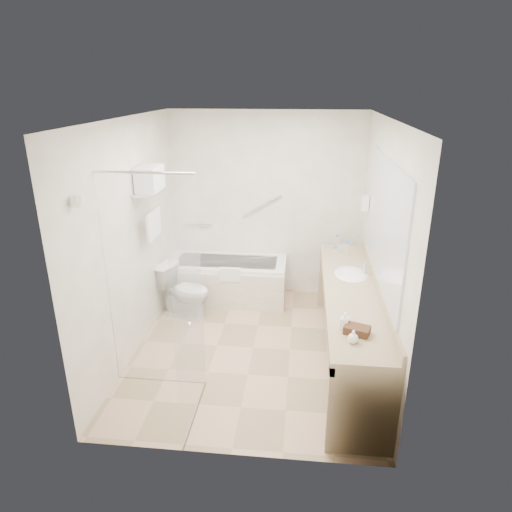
# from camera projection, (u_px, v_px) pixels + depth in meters

# --- Properties ---
(floor) EXTENTS (3.20, 3.20, 0.00)m
(floor) POSITION_uv_depth(u_px,v_px,m) (253.00, 348.00, 5.17)
(floor) COLOR tan
(floor) RESTS_ON ground
(ceiling) EXTENTS (2.60, 3.20, 0.10)m
(ceiling) POSITION_uv_depth(u_px,v_px,m) (253.00, 118.00, 4.28)
(ceiling) COLOR silver
(ceiling) RESTS_ON wall_back
(wall_back) EXTENTS (2.60, 0.10, 2.50)m
(wall_back) POSITION_uv_depth(u_px,v_px,m) (266.00, 205.00, 6.21)
(wall_back) COLOR white
(wall_back) RESTS_ON ground
(wall_front) EXTENTS (2.60, 0.10, 2.50)m
(wall_front) POSITION_uv_depth(u_px,v_px,m) (228.00, 318.00, 3.24)
(wall_front) COLOR white
(wall_front) RESTS_ON ground
(wall_left) EXTENTS (0.10, 3.20, 2.50)m
(wall_left) POSITION_uv_depth(u_px,v_px,m) (132.00, 239.00, 4.86)
(wall_left) COLOR white
(wall_left) RESTS_ON ground
(wall_right) EXTENTS (0.10, 3.20, 2.50)m
(wall_right) POSITION_uv_depth(u_px,v_px,m) (381.00, 248.00, 4.60)
(wall_right) COLOR white
(wall_right) RESTS_ON ground
(bathtub) EXTENTS (1.60, 0.73, 0.59)m
(bathtub) POSITION_uv_depth(u_px,v_px,m) (227.00, 280.00, 6.28)
(bathtub) COLOR white
(bathtub) RESTS_ON floor
(grab_bar_short) EXTENTS (0.40, 0.03, 0.03)m
(grab_bar_short) POSITION_uv_depth(u_px,v_px,m) (198.00, 225.00, 6.38)
(grab_bar_short) COLOR silver
(grab_bar_short) RESTS_ON wall_back
(grab_bar_long) EXTENTS (0.53, 0.03, 0.33)m
(grab_bar_long) POSITION_uv_depth(u_px,v_px,m) (262.00, 206.00, 6.18)
(grab_bar_long) COLOR silver
(grab_bar_long) RESTS_ON wall_back
(shower_enclosure) EXTENTS (0.96, 0.91, 2.11)m
(shower_enclosure) POSITION_uv_depth(u_px,v_px,m) (170.00, 296.00, 4.00)
(shower_enclosure) COLOR silver
(shower_enclosure) RESTS_ON floor
(towel_shelf) EXTENTS (0.24, 0.55, 0.81)m
(towel_shelf) POSITION_uv_depth(u_px,v_px,m) (150.00, 186.00, 4.99)
(towel_shelf) COLOR silver
(towel_shelf) RESTS_ON wall_left
(vanity_counter) EXTENTS (0.55, 2.70, 0.95)m
(vanity_counter) POSITION_uv_depth(u_px,v_px,m) (350.00, 308.00, 4.70)
(vanity_counter) COLOR tan
(vanity_counter) RESTS_ON floor
(sink) EXTENTS (0.40, 0.52, 0.14)m
(sink) POSITION_uv_depth(u_px,v_px,m) (351.00, 276.00, 5.01)
(sink) COLOR white
(sink) RESTS_ON vanity_counter
(faucet) EXTENTS (0.03, 0.03, 0.14)m
(faucet) POSITION_uv_depth(u_px,v_px,m) (365.00, 268.00, 4.96)
(faucet) COLOR silver
(faucet) RESTS_ON vanity_counter
(mirror) EXTENTS (0.02, 2.00, 1.20)m
(mirror) POSITION_uv_depth(u_px,v_px,m) (385.00, 224.00, 4.35)
(mirror) COLOR silver
(mirror) RESTS_ON wall_right
(hairdryer_unit) EXTENTS (0.08, 0.10, 0.18)m
(hairdryer_unit) POSITION_uv_depth(u_px,v_px,m) (365.00, 203.00, 5.51)
(hairdryer_unit) COLOR white
(hairdryer_unit) RESTS_ON wall_right
(toilet) EXTENTS (0.76, 0.56, 0.66)m
(toilet) POSITION_uv_depth(u_px,v_px,m) (185.00, 291.00, 5.80)
(toilet) COLOR white
(toilet) RESTS_ON floor
(amenity_basket) EXTENTS (0.24, 0.20, 0.07)m
(amenity_basket) POSITION_uv_depth(u_px,v_px,m) (357.00, 330.00, 3.80)
(amenity_basket) COLOR #422817
(amenity_basket) RESTS_ON vanity_counter
(soap_bottle_a) EXTENTS (0.11, 0.16, 0.07)m
(soap_bottle_a) POSITION_uv_depth(u_px,v_px,m) (344.00, 325.00, 3.88)
(soap_bottle_a) COLOR white
(soap_bottle_a) RESTS_ON vanity_counter
(soap_bottle_b) EXTENTS (0.11, 0.13, 0.09)m
(soap_bottle_b) POSITION_uv_depth(u_px,v_px,m) (353.00, 338.00, 3.66)
(soap_bottle_b) COLOR white
(soap_bottle_b) RESTS_ON vanity_counter
(water_bottle_left) EXTENTS (0.05, 0.05, 0.17)m
(water_bottle_left) POSITION_uv_depth(u_px,v_px,m) (335.00, 254.00, 5.35)
(water_bottle_left) COLOR silver
(water_bottle_left) RESTS_ON vanity_counter
(water_bottle_mid) EXTENTS (0.06, 0.06, 0.19)m
(water_bottle_mid) POSITION_uv_depth(u_px,v_px,m) (347.00, 249.00, 5.50)
(water_bottle_mid) COLOR silver
(water_bottle_mid) RESTS_ON vanity_counter
(water_bottle_right) EXTENTS (0.05, 0.05, 0.17)m
(water_bottle_right) POSITION_uv_depth(u_px,v_px,m) (337.00, 242.00, 5.77)
(water_bottle_right) COLOR silver
(water_bottle_right) RESTS_ON vanity_counter
(drinking_glass_near) EXTENTS (0.10, 0.10, 0.10)m
(drinking_glass_near) POSITION_uv_depth(u_px,v_px,m) (342.00, 248.00, 5.62)
(drinking_glass_near) COLOR silver
(drinking_glass_near) RESTS_ON vanity_counter
(drinking_glass_far) EXTENTS (0.09, 0.09, 0.09)m
(drinking_glass_far) POSITION_uv_depth(u_px,v_px,m) (340.00, 272.00, 4.94)
(drinking_glass_far) COLOR silver
(drinking_glass_far) RESTS_ON vanity_counter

